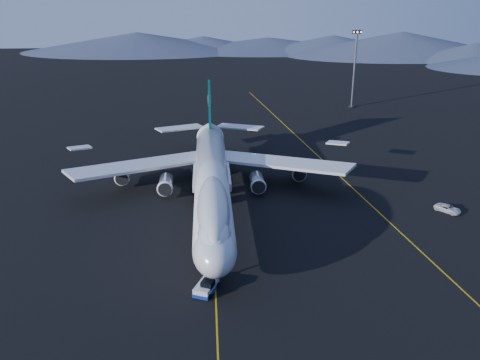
{
  "coord_description": "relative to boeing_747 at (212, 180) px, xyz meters",
  "views": [
    {
      "loc": [
        -0.65,
        -95.99,
        42.84
      ],
      "look_at": [
        5.38,
        -0.67,
        6.0
      ],
      "focal_mm": 40.0,
      "sensor_mm": 36.0,
      "label": 1
    }
  ],
  "objects": [
    {
      "name": "ground",
      "position": [
        -0.0,
        -0.03,
        -5.81
      ],
      "size": [
        500.0,
        500.0,
        0.0
      ],
      "primitive_type": "plane",
      "color": "black",
      "rests_on": "ground"
    },
    {
      "name": "taxiway_line_main",
      "position": [
        -0.0,
        -0.03,
        -5.8
      ],
      "size": [
        0.25,
        220.0,
        0.01
      ],
      "primitive_type": "cube",
      "color": "#C69C0B",
      "rests_on": "ground"
    },
    {
      "name": "taxiway_line_side",
      "position": [
        30.0,
        9.97,
        -5.8
      ],
      "size": [
        28.08,
        198.09,
        0.01
      ],
      "primitive_type": "cube",
      "rotation": [
        0.0,
        0.0,
        0.14
      ],
      "color": "#C69C0B",
      "rests_on": "ground"
    },
    {
      "name": "boeing_747",
      "position": [
        0.0,
        0.0,
        0.0
      ],
      "size": [
        59.62,
        72.43,
        19.37
      ],
      "color": "silver",
      "rests_on": "ground"
    },
    {
      "name": "pushback_tug",
      "position": [
        -1.34,
        -29.53,
        -5.16
      ],
      "size": [
        4.06,
        5.34,
        2.08
      ],
      "rotation": [
        0.0,
        0.0,
        -0.4
      ],
      "color": "silver",
      "rests_on": "ground"
    },
    {
      "name": "service_van",
      "position": [
        45.26,
        -4.81,
        -5.12
      ],
      "size": [
        5.03,
        5.29,
        1.39
      ],
      "primitive_type": "imported",
      "rotation": [
        0.0,
        0.0,
        0.72
      ],
      "color": "silver",
      "rests_on": "ground"
    },
    {
      "name": "floodlight_mast",
      "position": [
        49.29,
        82.49,
        7.23
      ],
      "size": [
        3.18,
        2.38,
        25.74
      ],
      "rotation": [
        0.0,
        0.0,
        0.12
      ],
      "color": "black",
      "rests_on": "ground"
    }
  ]
}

